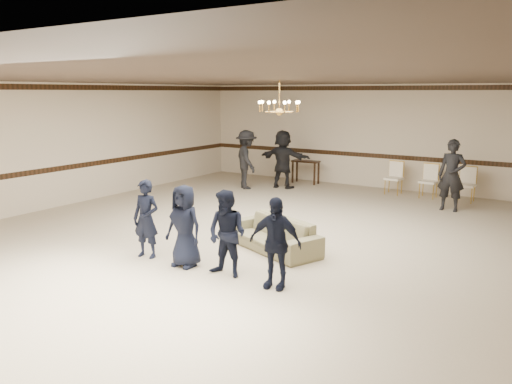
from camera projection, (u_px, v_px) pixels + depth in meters
room at (253, 162)px, 9.90m from camera, size 12.01×14.01×3.21m
chair_rail at (375, 156)px, 15.78m from camera, size 12.00×0.02×0.14m
crown_molding at (378, 88)px, 15.38m from camera, size 12.00×0.02×0.14m
chandelier at (279, 96)px, 10.48m from camera, size 0.94×0.94×0.89m
boy_a at (146, 219)px, 9.08m from camera, size 0.57×0.42×1.43m
boy_b at (184, 226)px, 8.60m from camera, size 0.70×0.46×1.43m
boy_c at (227, 234)px, 8.12m from camera, size 0.70×0.54×1.43m
boy_d at (275, 243)px, 7.65m from camera, size 0.88×0.47×1.43m
settee at (273, 234)px, 9.59m from camera, size 2.22×1.52×0.60m
adult_left at (246, 160)px, 15.57m from camera, size 1.34×1.26×1.82m
adult_mid at (283, 159)px, 15.67m from camera, size 1.70×0.59×1.82m
adult_right at (452, 175)px, 12.64m from camera, size 0.67×0.45×1.82m
banquet_chair_left at (394, 178)px, 14.78m from camera, size 0.50×0.50×0.95m
banquet_chair_mid at (429, 181)px, 14.25m from camera, size 0.51×0.51×0.95m
banquet_chair_right at (466, 185)px, 13.72m from camera, size 0.47×0.47×0.95m
console_table at (306, 172)px, 16.55m from camera, size 0.92×0.43×0.76m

